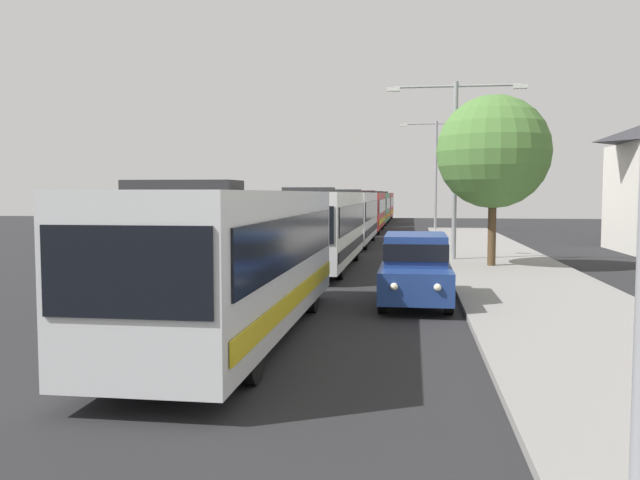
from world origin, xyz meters
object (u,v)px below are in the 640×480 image
bus_fourth_in_line (366,210)px  bus_lead (237,256)px  bus_middle (350,216)px  white_suv (415,266)px  bus_tail_end (381,205)px  bus_rear (375,207)px  streetlamp_far (436,164)px  streetlamp_mid (455,150)px  roadside_tree (493,152)px  bus_second_in_line (322,226)px

bus_fourth_in_line → bus_lead: bearing=-90.0°
bus_middle → white_suv: bearing=-79.7°
bus_lead → bus_tail_end: same height
bus_middle → bus_rear: bearing=90.0°
bus_fourth_in_line → streetlamp_far: size_ratio=1.34×
bus_fourth_in_line → bus_tail_end: (-0.00, 24.35, -0.00)m
bus_middle → bus_tail_end: (-0.00, 37.50, -0.00)m
bus_middle → bus_fourth_in_line: bearing=90.0°
bus_rear → white_suv: bus_rear is taller
bus_tail_end → streetlamp_mid: 47.23m
roadside_tree → bus_second_in_line: bearing=-175.2°
bus_second_in_line → bus_tail_end: same height
bus_tail_end → roadside_tree: 49.73m
bus_fourth_in_line → streetlamp_mid: (5.40, -22.46, 3.18)m
bus_lead → white_suv: (3.70, 4.63, -0.66)m
bus_tail_end → bus_lead: bearing=-90.0°
bus_lead → bus_middle: (0.00, 24.93, 0.00)m
bus_lead → roadside_tree: bearing=63.1°
bus_tail_end → white_suv: bearing=-86.3°
bus_second_in_line → bus_rear: same height
bus_rear → white_suv: (3.70, -45.78, -0.66)m
bus_lead → bus_second_in_line: 12.67m
roadside_tree → bus_rear: bearing=100.3°
streetlamp_mid → roadside_tree: size_ratio=1.14×
bus_tail_end → bus_fourth_in_line: bearing=-90.0°
white_suv → bus_tail_end: bearing=93.7°
bus_fourth_in_line → streetlamp_far: streetlamp_far is taller
bus_lead → bus_fourth_in_line: size_ratio=0.94×
bus_rear → streetlamp_far: 13.04m
bus_fourth_in_line → bus_rear: same height
streetlamp_mid → streetlamp_far: (0.00, 23.50, 0.45)m
bus_second_in_line → streetlamp_mid: (5.40, 2.94, 3.18)m
streetlamp_mid → bus_fourth_in_line: bearing=103.5°
bus_second_in_line → bus_rear: bearing=90.0°
bus_rear → bus_fourth_in_line: bearing=-90.0°
streetlamp_far → bus_rear: bearing=115.5°
bus_rear → bus_second_in_line: bearing=-90.0°
bus_middle → roadside_tree: roadside_tree is taller
roadside_tree → streetlamp_far: bearing=92.9°
streetlamp_far → bus_middle: bearing=-110.8°
bus_rear → roadside_tree: size_ratio=1.60×
bus_second_in_line → bus_fourth_in_line: (0.00, 25.41, 0.00)m
bus_fourth_in_line → roadside_tree: bearing=-74.9°
bus_middle → white_suv: 20.64m
bus_second_in_line → bus_middle: (0.00, 12.25, 0.00)m
streetlamp_far → roadside_tree: (1.32, -25.87, -0.70)m
bus_lead → streetlamp_mid: streetlamp_mid is taller
bus_middle → streetlamp_mid: size_ratio=1.54×
bus_lead → bus_fourth_in_line: (0.00, 38.08, 0.00)m
bus_tail_end → roadside_tree: bearing=-82.2°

